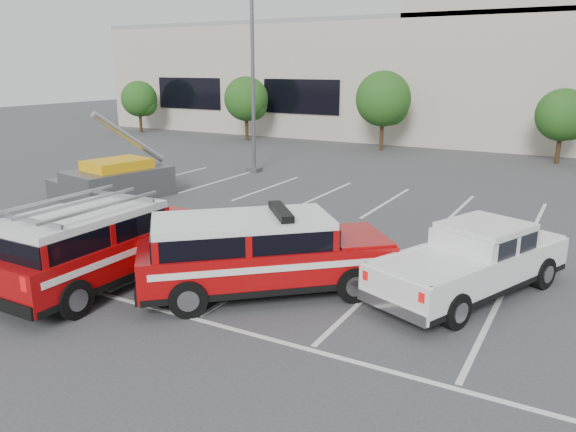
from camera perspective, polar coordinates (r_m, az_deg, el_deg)
name	(u,v)px	position (r m, az deg, el deg)	size (l,w,h in m)	color
ground	(266,276)	(14.25, -2.25, -6.12)	(120.00, 120.00, 0.00)	#3A3A3D
stall_markings	(339,231)	(18.03, 5.22, -1.56)	(23.00, 15.00, 0.01)	silver
convention_building	(502,71)	(43.71, 20.89, 13.56)	(60.00, 16.99, 13.20)	#B9AD9D
tree_far_left	(140,100)	(46.21, -14.76, 11.31)	(2.77, 2.77, 3.99)	#3F2B19
tree_left	(248,100)	(39.96, -4.12, 11.63)	(3.07, 3.07, 4.42)	#3F2B19
tree_mid_left	(385,101)	(35.47, 9.80, 11.46)	(3.37, 3.37, 4.85)	#3F2B19
tree_mid_right	(564,117)	(33.52, 26.26, 9.03)	(2.77, 2.77, 3.99)	#3F2B19
light_pole_left	(253,64)	(27.70, -3.61, 15.13)	(0.90, 0.60, 10.24)	#59595E
fire_chief_suv	(261,259)	(12.98, -2.79, -4.41)	(5.65, 5.35, 2.01)	#930708
white_pickup	(472,268)	(13.60, 18.15, -5.00)	(3.75, 5.64, 1.64)	silver
ladder_suv	(99,250)	(14.21, -18.67, -3.30)	(2.19, 5.49, 2.16)	#930708
utility_rig	(115,181)	(23.41, -17.19, 3.44)	(4.16, 4.30, 3.49)	#59595E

